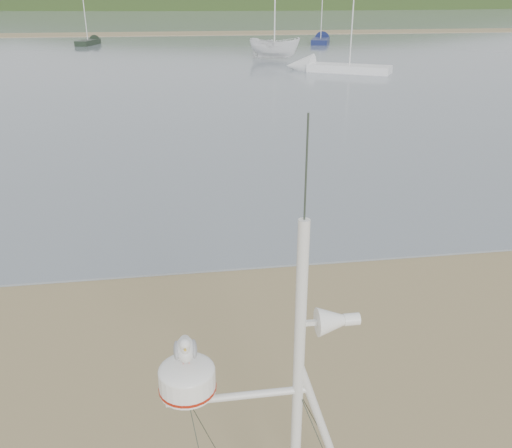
{
  "coord_description": "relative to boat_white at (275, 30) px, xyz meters",
  "views": [
    {
      "loc": [
        1.43,
        -5.39,
        5.05
      ],
      "look_at": [
        2.4,
        1.0,
        2.27
      ],
      "focal_mm": 38.0,
      "sensor_mm": 36.0,
      "label": 1
    }
  ],
  "objects": [
    {
      "name": "boat_white",
      "position": [
        0.0,
        0.0,
        0.0
      ],
      "size": [
        2.37,
        2.36,
        4.46
      ],
      "primitive_type": "imported",
      "rotation": [
        0.0,
        0.0,
        0.95
      ],
      "color": "white",
      "rests_on": "water"
    },
    {
      "name": "hill_ridge",
      "position": [
        8.79,
        195.32,
        -21.96
      ],
      "size": [
        620.0,
        180.0,
        80.0
      ],
      "color": "#223616",
      "rests_on": "ground"
    },
    {
      "name": "sailboat_white_near",
      "position": [
        1.88,
        -7.76,
        -1.97
      ],
      "size": [
        7.12,
        5.2,
        7.18
      ],
      "color": "white",
      "rests_on": "ground"
    },
    {
      "name": "sandbar",
      "position": [
        -9.73,
        30.32,
        -2.19
      ],
      "size": [
        560.0,
        7.0,
        0.07
      ],
      "primitive_type": "cube",
      "color": "olive",
      "rests_on": "water"
    },
    {
      "name": "sailboat_dark_mid",
      "position": [
        -16.37,
        16.37,
        -1.96
      ],
      "size": [
        2.54,
        5.27,
        5.15
      ],
      "color": "black",
      "rests_on": "ground"
    },
    {
      "name": "water",
      "position": [
        -9.73,
        92.32,
        -2.25
      ],
      "size": [
        560.0,
        256.0,
        0.04
      ],
      "primitive_type": "cube",
      "color": "slate",
      "rests_on": "ground"
    },
    {
      "name": "sailboat_blue_far",
      "position": [
        8.04,
        15.24,
        -1.97
      ],
      "size": [
        3.73,
        6.91,
        6.71
      ],
      "color": "#151E4B",
      "rests_on": "ground"
    },
    {
      "name": "ground",
      "position": [
        -9.73,
        -39.68,
        -2.27
      ],
      "size": [
        560.0,
        560.0,
        0.0
      ],
      "primitive_type": "plane",
      "color": "olive",
      "rests_on": "ground"
    }
  ]
}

